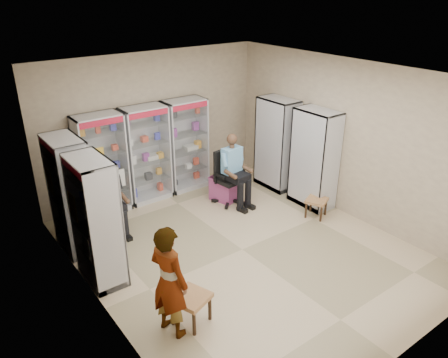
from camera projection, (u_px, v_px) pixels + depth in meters
floor at (242, 249)px, 7.56m from camera, size 6.00×6.00×0.00m
room_shell at (244, 142)px, 6.74m from camera, size 5.02×6.02×3.01m
cabinet_back_left at (102, 165)px, 8.43m from camera, size 0.90×0.50×2.00m
cabinet_back_mid at (146, 154)px, 8.95m from camera, size 0.90×0.50×2.00m
cabinet_back_right at (186, 145)px, 9.46m from camera, size 0.90×0.50×2.00m
cabinet_right_far at (277, 144)px, 9.53m from camera, size 0.90×0.50×2.00m
cabinet_right_near at (314, 159)px, 8.72m from camera, size 0.90×0.50×2.00m
cabinet_left_far at (71, 195)px, 7.24m from camera, size 0.90×0.50×2.00m
cabinet_left_near at (96, 222)px, 6.44m from camera, size 0.90×0.50×2.00m
wooden_chair at (108, 207)px, 7.98m from camera, size 0.42×0.42×0.94m
seated_customer at (108, 198)px, 7.86m from camera, size 0.44×0.60×1.34m
office_chair at (230, 177)px, 8.98m from camera, size 0.67×0.67×1.12m
seated_shopkeeper at (231, 171)px, 8.88m from camera, size 0.54×0.70×1.42m
pink_trunk at (226, 187)px, 9.25m from camera, size 0.67×0.66×0.52m
tea_glass at (225, 175)px, 9.09m from camera, size 0.07×0.07×0.09m
woven_stool_a at (316, 208)px, 8.55m from camera, size 0.50×0.50×0.38m
woven_stool_b at (192, 309)px, 5.87m from camera, size 0.56×0.56×0.44m
standing_man at (169, 282)px, 5.49m from camera, size 0.52×0.66×1.58m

